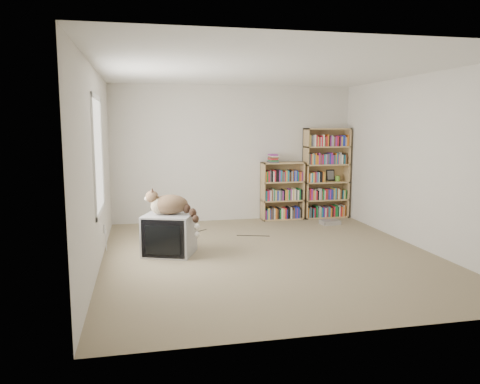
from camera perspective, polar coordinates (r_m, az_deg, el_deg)
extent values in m
cube|color=gray|center=(6.53, 3.61, -7.66)|extent=(4.50, 5.00, 0.01)
cube|color=beige|center=(8.73, -0.72, 4.69)|extent=(4.50, 0.02, 2.50)
cube|color=beige|center=(3.97, 13.48, 0.27)|extent=(4.50, 0.02, 2.50)
cube|color=beige|center=(6.10, -17.12, 2.82)|extent=(0.02, 5.00, 2.50)
cube|color=beige|center=(7.25, 21.15, 3.43)|extent=(0.02, 5.00, 2.50)
cube|color=white|center=(6.33, 3.82, 14.69)|extent=(4.50, 5.00, 0.02)
cube|color=white|center=(6.29, -16.91, 4.35)|extent=(0.02, 1.22, 1.52)
cube|color=#A1A1A3|center=(6.57, -8.61, -5.11)|extent=(0.81, 0.78, 0.56)
cube|color=black|center=(6.31, -9.36, -5.68)|extent=(0.57, 0.24, 0.52)
cube|color=black|center=(6.30, -9.41, -5.82)|extent=(0.45, 0.18, 0.39)
cube|color=black|center=(6.69, -8.28, -4.96)|extent=(0.48, 0.44, 0.34)
ellipsoid|color=#332415|center=(6.50, -8.54, -1.51)|extent=(0.50, 0.34, 0.27)
ellipsoid|color=#332415|center=(6.51, -7.41, -1.57)|extent=(0.23, 0.25, 0.20)
ellipsoid|color=#BFB08A|center=(6.48, -9.99, -1.67)|extent=(0.20, 0.20, 0.22)
ellipsoid|color=#332415|center=(6.47, -10.68, -0.56)|extent=(0.18, 0.17, 0.17)
sphere|color=beige|center=(6.47, -11.27, -0.79)|extent=(0.07, 0.07, 0.07)
cone|color=black|center=(6.42, -10.66, 0.08)|extent=(0.07, 0.08, 0.09)
cone|color=black|center=(6.52, -10.65, 0.20)|extent=(0.07, 0.08, 0.09)
cube|color=tan|center=(8.98, 7.99, 2.21)|extent=(0.02, 0.30, 1.72)
cube|color=tan|center=(9.29, 12.84, 2.29)|extent=(0.03, 0.30, 1.72)
cube|color=tan|center=(9.25, 10.13, 2.34)|extent=(0.86, 0.03, 1.72)
cube|color=tan|center=(9.08, 10.59, 7.58)|extent=(0.86, 0.30, 0.02)
cube|color=tan|center=(9.25, 10.32, -2.97)|extent=(0.86, 0.30, 0.03)
cube|color=tan|center=(9.19, 10.37, -0.90)|extent=(0.86, 0.30, 0.03)
cube|color=tan|center=(9.15, 10.43, 1.20)|extent=(0.86, 0.30, 0.02)
cube|color=tan|center=(9.11, 10.48, 3.31)|extent=(0.86, 0.30, 0.02)
cube|color=tan|center=(9.09, 10.54, 5.44)|extent=(0.86, 0.30, 0.02)
cube|color=red|center=(9.23, 10.33, -2.32)|extent=(0.78, 0.24, 0.19)
cube|color=#1A2CA9|center=(9.18, 10.39, -0.24)|extent=(0.78, 0.24, 0.19)
cube|color=#147130|center=(9.13, 10.44, 1.87)|extent=(0.78, 0.24, 0.19)
cube|color=#F2E7C7|center=(9.10, 10.50, 3.99)|extent=(0.78, 0.24, 0.19)
cube|color=black|center=(9.09, 10.55, 6.12)|extent=(0.78, 0.24, 0.19)
cube|color=tan|center=(8.77, 2.78, 0.06)|extent=(0.02, 0.30, 1.09)
cube|color=tan|center=(8.99, 7.51, 0.20)|extent=(0.02, 0.30, 1.09)
cube|color=tan|center=(9.00, 4.92, 0.25)|extent=(0.79, 0.03, 1.09)
cube|color=tan|center=(8.81, 5.22, 3.56)|extent=(0.79, 0.30, 0.02)
cube|color=tan|center=(8.96, 5.13, -3.24)|extent=(0.79, 0.30, 0.03)
cube|color=tan|center=(8.90, 5.16, -1.00)|extent=(0.79, 0.30, 0.03)
cube|color=tan|center=(8.85, 5.19, 1.27)|extent=(0.79, 0.30, 0.02)
cube|color=red|center=(8.94, 5.14, -2.56)|extent=(0.71, 0.24, 0.19)
cube|color=#1A2CA9|center=(8.88, 5.17, -0.31)|extent=(0.71, 0.24, 0.19)
cube|color=#147130|center=(8.84, 5.20, 1.96)|extent=(0.71, 0.24, 0.19)
cube|color=red|center=(8.72, 4.12, 4.12)|extent=(0.19, 0.24, 0.16)
cylinder|color=#629B2C|center=(9.23, 11.78, 1.63)|extent=(0.10, 0.10, 0.11)
cube|color=black|center=(9.27, 10.96, 2.03)|extent=(0.16, 0.05, 0.22)
cube|color=silver|center=(8.62, 10.91, -3.64)|extent=(0.36, 0.28, 0.08)
cube|color=silver|center=(6.91, -16.20, -4.36)|extent=(0.01, 0.08, 0.13)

